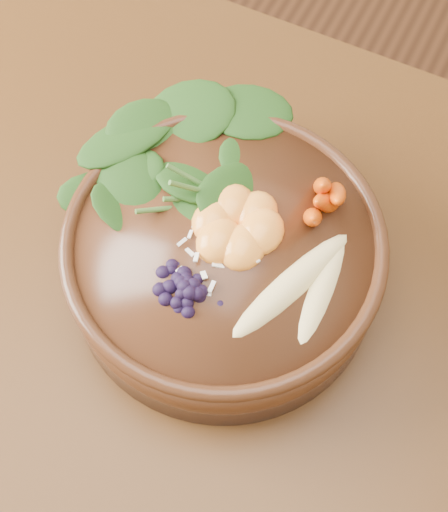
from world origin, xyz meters
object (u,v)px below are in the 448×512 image
at_px(stoneware_bowl, 224,260).
at_px(blueberry_pile, 185,282).
at_px(dining_table, 106,306).
at_px(mandarin_cluster, 238,218).
at_px(kale_heap, 221,156).
at_px(carrot_cluster, 326,183).
at_px(banana_halves, 309,279).

height_order(stoneware_bowl, blueberry_pile, blueberry_pile).
distance_m(dining_table, mandarin_cluster, 0.26).
height_order(kale_heap, carrot_cluster, carrot_cluster).
height_order(kale_heap, banana_halves, kale_heap).
xyz_separation_m(dining_table, mandarin_cluster, (0.14, 0.08, 0.20)).
bearing_deg(carrot_cluster, stoneware_bowl, -123.69).
bearing_deg(stoneware_bowl, banana_halves, -5.83).
relative_size(stoneware_bowl, banana_halves, 1.82).
bearing_deg(kale_heap, carrot_cluster, 1.94).
xyz_separation_m(stoneware_bowl, carrot_cluster, (0.07, 0.08, 0.09)).
distance_m(stoneware_bowl, banana_halves, 0.11).
xyz_separation_m(dining_table, stoneware_bowl, (0.13, 0.06, 0.14)).
bearing_deg(kale_heap, stoneware_bowl, -61.70).
relative_size(dining_table, mandarin_cluster, 15.16).
bearing_deg(dining_table, banana_halves, 12.18).
xyz_separation_m(dining_table, banana_halves, (0.23, 0.05, 0.20)).
distance_m(kale_heap, banana_halves, 0.16).
bearing_deg(carrot_cluster, dining_table, -137.49).
height_order(stoneware_bowl, mandarin_cluster, mandarin_cluster).
bearing_deg(carrot_cluster, banana_halves, -66.94).
xyz_separation_m(kale_heap, mandarin_cluster, (0.05, -0.06, -0.01)).
bearing_deg(mandarin_cluster, dining_table, -150.35).
bearing_deg(dining_table, kale_heap, 55.39).
height_order(mandarin_cluster, blueberry_pile, blueberry_pile).
distance_m(stoneware_bowl, blueberry_pile, 0.10).
distance_m(stoneware_bowl, mandarin_cluster, 0.07).
relative_size(banana_halves, blueberry_pile, 1.19).
relative_size(stoneware_bowl, blueberry_pile, 2.16).
bearing_deg(dining_table, carrot_cluster, 33.94).
bearing_deg(stoneware_bowl, kale_heap, 118.30).
relative_size(kale_heap, carrot_cluster, 2.38).
bearing_deg(mandarin_cluster, banana_halves, -18.32).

